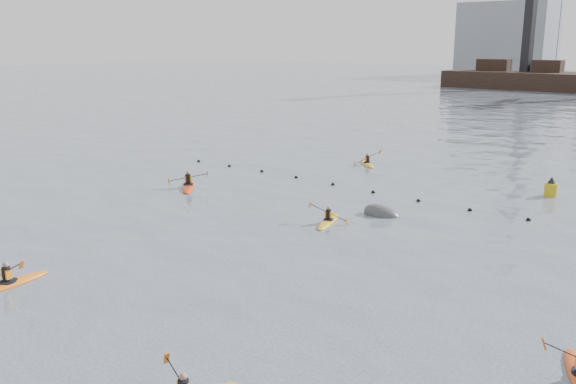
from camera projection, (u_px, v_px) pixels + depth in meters
name	position (u px, v px, depth m)	size (l,w,h in m)	color
ground	(32.00, 349.00, 17.70)	(400.00, 400.00, 0.00)	#3E4B5A
float_line	(397.00, 196.00, 35.04)	(33.24, 0.73, 0.24)	black
kayaker_0	(8.00, 284.00, 22.21)	(2.32, 3.34, 1.35)	orange
kayaker_2	(188.00, 186.00, 37.18)	(3.08, 3.09, 1.17)	#BF3512
kayaker_3	(328.00, 221.00, 29.97)	(1.98, 3.00, 1.10)	gold
kayaker_5	(367.00, 163.00, 44.01)	(2.50, 2.45, 1.17)	#F1AD1C
mooring_buoy	(382.00, 215.00, 31.34)	(1.99, 1.17, 0.99)	#3D4042
nav_buoy	(551.00, 189.00, 35.03)	(0.71, 0.71, 1.30)	gold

